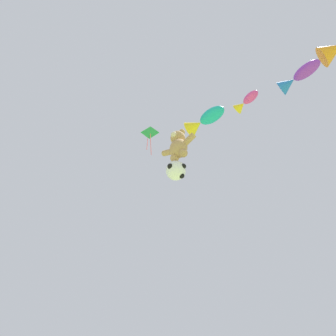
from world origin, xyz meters
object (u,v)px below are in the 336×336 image
Objects in this scene: soccer_ball_kite at (176,170)px; fish_kite_magenta at (245,102)px; diamond_kite at (150,134)px; teddy_bear_kite at (178,145)px; fish_kite_violet at (297,77)px; fish_kite_teal at (203,121)px.

fish_kite_magenta reaches higher than soccer_ball_kite.
diamond_kite is (-5.96, -1.30, 0.83)m from fish_kite_magenta.
diamond_kite is at bearing 168.83° from teddy_bear_kite.
diamond_kite is at bearing -167.73° from fish_kite_magenta.
fish_kite_violet is at bearing 13.47° from soccer_ball_kite.
diamond_kite reaches higher than fish_kite_magenta.
fish_kite_violet is (2.47, -0.17, -0.83)m from fish_kite_magenta.
soccer_ball_kite is at bearing -166.53° from fish_kite_violet.
soccer_ball_kite is 5.66m from diamond_kite.
fish_kite_magenta is 0.51× the size of diamond_kite.
fish_kite_magenta is at bearing 24.06° from soccer_ball_kite.
diamond_kite is (-2.57, 0.51, 3.75)m from teddy_bear_kite.
teddy_bear_kite is at bearing -164.43° from fish_kite_violet.
soccer_ball_kite is 0.41× the size of fish_kite_teal.
teddy_bear_kite is at bearing -11.17° from diamond_kite.
fish_kite_magenta is (2.48, 0.39, -0.07)m from fish_kite_teal.
fish_kite_teal is 2.51m from fish_kite_magenta.
diamond_kite is (-3.48, -0.91, 0.76)m from fish_kite_teal.
soccer_ball_kite is at bearing -155.94° from fish_kite_magenta.
fish_kite_violet is 0.66× the size of diamond_kite.
fish_kite_teal reaches higher than soccer_ball_kite.
fish_kite_teal is (0.91, 1.42, 2.99)m from teddy_bear_kite.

